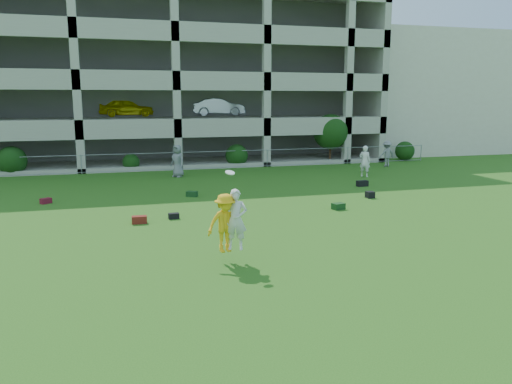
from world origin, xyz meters
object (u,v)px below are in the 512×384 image
object	(u,v)px
parking_garage	(163,80)
bystander_f	(387,154)
bystander_c	(177,161)
frisbee_contest	(228,222)
bystander_e	(365,161)
stucco_building	(414,94)
crate_d	(370,195)

from	to	relation	value
parking_garage	bystander_f	bearing A→B (deg)	-37.70
bystander_c	frisbee_contest	bearing A→B (deg)	-40.88
parking_garage	bystander_c	bearing A→B (deg)	-92.14
bystander_f	frisbee_contest	size ratio (longest dim) A/B	0.76
bystander_c	bystander_e	bearing A→B (deg)	35.65
bystander_e	frisbee_contest	xyz separation A→B (m)	(-11.28, -13.22, 0.24)
bystander_e	parking_garage	xyz separation A→B (m)	(-10.27, 14.49, 5.09)
bystander_e	bystander_f	bearing A→B (deg)	-87.71
stucco_building	parking_garage	distance (m)	23.02
bystander_e	frisbee_contest	size ratio (longest dim) A/B	0.81
stucco_building	frisbee_contest	xyz separation A→B (m)	(-24.01, -28.02, -3.83)
stucco_building	parking_garage	world-z (taller)	parking_garage
stucco_building	bystander_f	xyz separation A→B (m)	(-9.09, -11.05, -4.13)
bystander_c	bystander_f	xyz separation A→B (m)	(14.34, 0.77, -0.08)
frisbee_contest	parking_garage	world-z (taller)	parking_garage
bystander_c	crate_d	distance (m)	11.89
bystander_c	parking_garage	size ratio (longest dim) A/B	0.06
stucco_building	bystander_e	distance (m)	19.94
frisbee_contest	parking_garage	size ratio (longest dim) A/B	0.08
bystander_c	parking_garage	world-z (taller)	parking_garage
stucco_building	frisbee_contest	bearing A→B (deg)	-130.59
stucco_building	crate_d	bearing A→B (deg)	-126.94
frisbee_contest	parking_garage	xyz separation A→B (m)	(1.01, 27.72, 4.84)
crate_d	parking_garage	bearing A→B (deg)	110.01
bystander_e	bystander_f	size ratio (longest dim) A/B	1.06
frisbee_contest	bystander_c	bearing A→B (deg)	87.96
bystander_e	stucco_building	bearing A→B (deg)	-84.17
crate_d	parking_garage	distance (m)	22.49
stucco_building	bystander_c	distance (m)	26.55
stucco_building	parking_garage	size ratio (longest dim) A/B	0.53
crate_d	parking_garage	size ratio (longest dim) A/B	0.01
bystander_f	crate_d	xyz separation A→B (m)	(-6.48, -9.65, -0.72)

